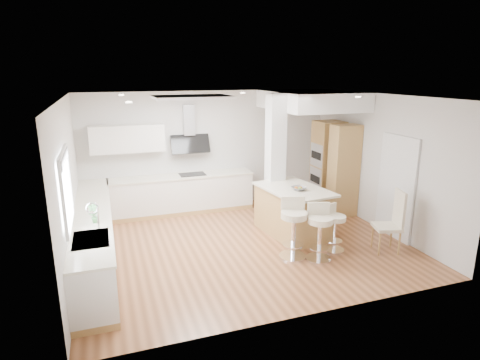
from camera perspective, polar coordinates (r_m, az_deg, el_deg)
name	(u,v)px	position (r m, az deg, el deg)	size (l,w,h in m)	color
ground	(244,244)	(7.86, 0.55, -9.07)	(6.00, 6.00, 0.00)	#9C603A
ceiling	(244,244)	(7.86, 0.55, -9.07)	(6.00, 5.00, 0.02)	white
wall_back	(209,150)	(9.73, -4.39, 4.30)	(6.00, 0.04, 2.80)	beige
wall_left	(69,189)	(7.02, -23.18, -1.17)	(0.04, 5.00, 2.80)	beige
wall_right	(380,162)	(8.84, 19.23, 2.39)	(0.04, 5.00, 2.80)	beige
skylight	(193,97)	(7.54, -6.76, 11.60)	(4.10, 2.10, 0.06)	silver
window_left	(66,186)	(6.07, -23.54, -0.73)	(0.06, 1.28, 1.07)	white
doorway_right	(396,189)	(8.47, 21.33, -1.13)	(0.05, 1.00, 2.10)	#413B33
counter_left	(94,235)	(7.51, -20.04, -7.41)	(0.63, 4.50, 1.35)	tan
counter_back	(175,184)	(9.44, -9.24, -0.59)	(3.62, 0.63, 2.50)	tan
pillar	(275,160)	(8.64, 5.03, 2.90)	(0.35, 0.35, 2.80)	silver
soffit	(311,100)	(9.34, 10.07, 11.09)	(1.78, 2.20, 0.40)	white
oven_column	(333,167)	(9.71, 13.12, 1.80)	(0.63, 1.21, 2.10)	tan
peninsula	(293,211)	(8.24, 7.56, -4.35)	(1.26, 1.72, 1.05)	tan
bar_stool_a	(294,225)	(7.18, 7.62, -6.32)	(0.61, 0.61, 1.09)	white
bar_stool_b	(320,229)	(7.18, 11.26, -6.87)	(0.56, 0.56, 1.01)	white
bar_stool_c	(334,225)	(7.62, 13.26, -6.31)	(0.51, 0.51, 0.87)	white
dining_chair	(393,219)	(7.85, 20.94, -5.24)	(0.56, 0.56, 1.17)	beige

